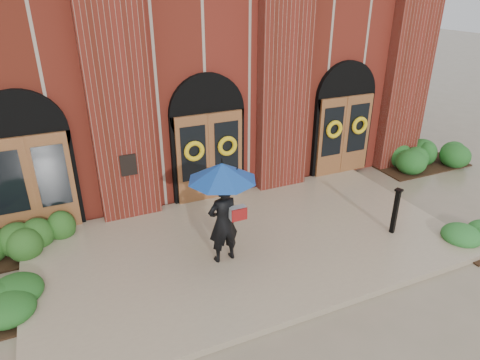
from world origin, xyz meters
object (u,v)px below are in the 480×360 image
hedge_wall_left (8,243)px  hedge_wall_right (424,156)px  man_with_umbrella (223,194)px  metal_post (395,210)px

hedge_wall_left → hedge_wall_right: (12.79, 0.09, 0.02)m
hedge_wall_left → hedge_wall_right: bearing=0.4°
man_with_umbrella → metal_post: bearing=166.7°
metal_post → hedge_wall_right: bearing=36.7°
metal_post → hedge_wall_left: 9.16m
metal_post → hedge_wall_right: metal_post is taller
hedge_wall_left → hedge_wall_right: hedge_wall_right is taller
man_with_umbrella → hedge_wall_left: man_with_umbrella is taller
hedge_wall_left → man_with_umbrella: bearing=-27.8°
hedge_wall_left → hedge_wall_right: 12.79m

